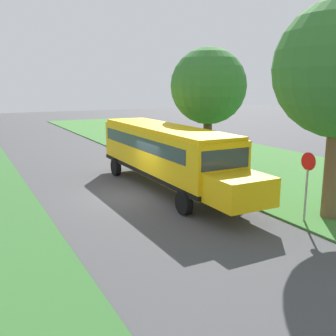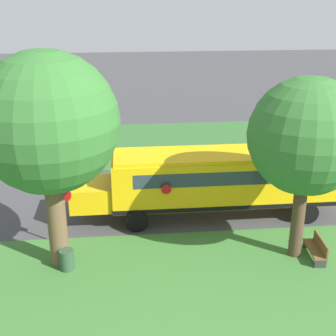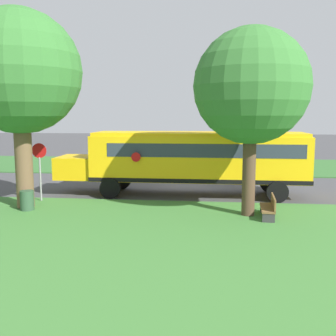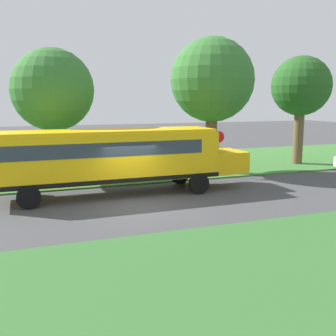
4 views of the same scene
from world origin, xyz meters
name	(u,v)px [view 4 (image 4 of 4)]	position (x,y,z in m)	size (l,w,h in m)	color
ground_plane	(137,205)	(0.00, 0.00, 0.00)	(120.00, 120.00, 0.00)	#424244
grass_verge	(96,168)	(-10.00, 0.00, 0.04)	(12.00, 80.00, 0.08)	#3D7533
grass_far_side	(247,300)	(9.00, 0.00, 0.04)	(10.00, 80.00, 0.07)	#33662D
school_bus	(114,156)	(-2.22, -0.47, 1.92)	(2.84, 12.42, 3.16)	yellow
oak_tree_beside_bus	(53,91)	(-6.34, -2.82, 5.04)	(4.43, 4.43, 7.32)	#4C3826
oak_tree_roadside_mid	(212,81)	(-5.93, 6.58, 5.72)	(5.12, 5.12, 8.34)	brown
oak_tree_far_end	(301,88)	(-6.75, 13.86, 5.42)	(4.13, 4.13, 7.62)	brown
stop_sign	(219,148)	(-4.60, 6.42, 1.74)	(0.08, 0.68, 2.74)	gray
park_bench	(42,174)	(-6.54, -3.63, 0.47)	(1.63, 0.61, 0.92)	brown
trash_bin	(203,165)	(-6.39, 6.23, 0.45)	(0.56, 0.56, 0.90)	#2D4C33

